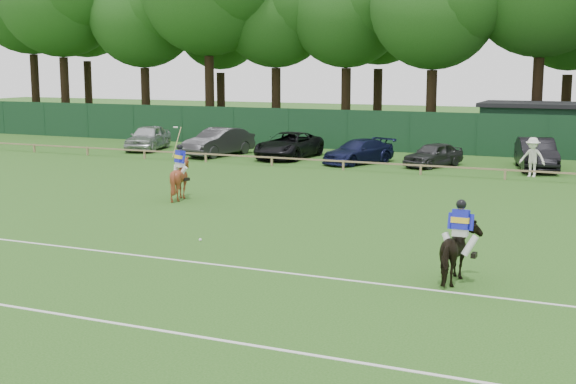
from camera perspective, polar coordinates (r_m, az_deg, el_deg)
The scene contains 18 objects.
ground at distance 21.77m, azimuth -4.39°, elevation -4.74°, with size 160.00×160.00×0.00m, color #1E4C14.
horse_dark at distance 19.39m, azimuth 12.58°, elevation -4.45°, with size 0.81×1.77×1.50m, color black.
horse_chestnut at distance 30.87m, azimuth -7.98°, elevation 0.98°, with size 1.33×1.49×1.64m, color maroon.
sedan_silver at distance 48.98m, azimuth -10.32°, elevation 3.99°, with size 1.85×4.59×1.57m, color #B0B2B5.
sedan_grey at distance 45.40m, azimuth -5.16°, elevation 3.72°, with size 1.71×4.91×1.62m, color #2C2B2E.
suv_black at distance 43.98m, azimuth 0.05°, elevation 3.48°, with size 2.45×5.31×1.48m, color black.
sedan_navy at distance 41.78m, azimuth 5.25°, elevation 3.00°, with size 1.82×4.48×1.30m, color #12173B.
hatch_grey at distance 41.07m, azimuth 10.72°, elevation 2.74°, with size 1.51×3.74×1.28m, color #303032.
estate_black at distance 41.15m, azimuth 17.91°, elevation 2.69°, with size 1.70×4.88×1.61m, color black.
spectator_left at distance 38.43m, azimuth 17.66°, elevation 2.47°, with size 1.22×0.70×1.89m, color silver.
rider_dark at distance 19.22m, azimuth 12.65°, elevation -2.45°, with size 0.94×0.38×1.41m.
rider_chestnut at distance 30.77m, azimuth -8.03°, elevation 2.35°, with size 0.88×0.81×2.05m.
polo_ball at distance 23.63m, azimuth -6.52°, elevation -3.53°, with size 0.09×0.09×0.09m, color silver.
pitch_lines at distance 18.86m, azimuth -9.43°, elevation -7.07°, with size 60.00×5.10×0.01m.
pitch_rail at distance 38.25m, azimuth 8.36°, elevation 2.03°, with size 62.10×0.10×0.50m.
perimeter_fence at distance 46.86m, azimuth 11.32°, elevation 4.29°, with size 92.08×0.08×2.50m.
utility_shed at distance 48.91m, azimuth 18.99°, elevation 4.51°, with size 8.40×4.40×3.04m.
tree_row at distance 54.45m, azimuth 15.16°, elevation 3.52°, with size 96.00×12.00×21.00m, color #26561C, non-canonical shape.
Camera 1 is at (9.96, -18.60, 5.34)m, focal length 48.00 mm.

